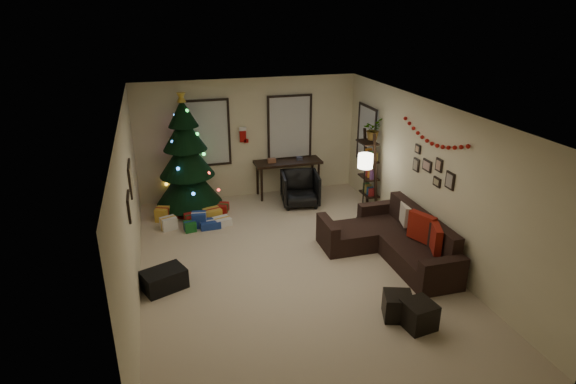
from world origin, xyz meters
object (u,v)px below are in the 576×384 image
at_px(christmas_tree, 186,161).
at_px(desk_chair, 300,189).
at_px(bookshelf, 370,172).
at_px(desk, 288,165).
at_px(sofa, 393,241).

xyz_separation_m(christmas_tree, desk_chair, (2.39, -0.46, -0.71)).
bearing_deg(desk_chair, bookshelf, -15.22).
bearing_deg(christmas_tree, desk, 4.77).
bearing_deg(bookshelf, desk, 139.18).
xyz_separation_m(christmas_tree, sofa, (3.32, -3.08, -0.82)).
bearing_deg(desk_chair, desk, 107.55).
relative_size(desk, bookshelf, 0.88).
height_order(christmas_tree, desk, christmas_tree).
xyz_separation_m(christmas_tree, desk, (2.29, 0.19, -0.35)).
bearing_deg(desk, sofa, -72.59).
height_order(desk, bookshelf, bookshelf).
bearing_deg(sofa, desk, 107.41).
distance_m(christmas_tree, sofa, 4.60).
distance_m(christmas_tree, bookshelf, 3.91).
distance_m(sofa, desk_chair, 2.79).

